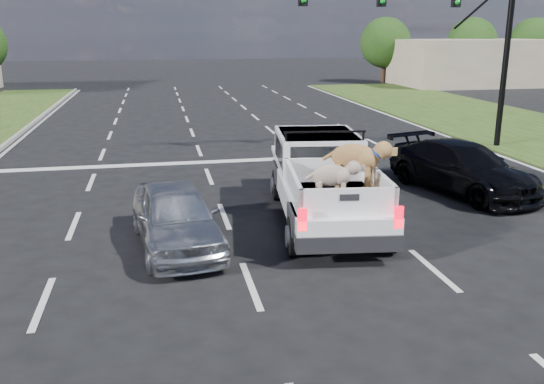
{
  "coord_description": "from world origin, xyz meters",
  "views": [
    {
      "loc": [
        -3.22,
        -9.25,
        4.38
      ],
      "look_at": [
        -0.97,
        2.0,
        1.12
      ],
      "focal_mm": 38.0,
      "sensor_mm": 36.0,
      "label": 1
    }
  ],
  "objects_px": {
    "pickup_truck": "(325,178)",
    "black_coupe": "(462,168)",
    "traffic_signal": "(449,19)",
    "silver_sedan": "(176,216)"
  },
  "relations": [
    {
      "from": "traffic_signal",
      "to": "black_coupe",
      "type": "relative_size",
      "value": 1.92
    },
    {
      "from": "pickup_truck",
      "to": "black_coupe",
      "type": "bearing_deg",
      "value": 26.57
    },
    {
      "from": "pickup_truck",
      "to": "silver_sedan",
      "type": "distance_m",
      "value": 3.72
    },
    {
      "from": "pickup_truck",
      "to": "silver_sedan",
      "type": "height_order",
      "value": "pickup_truck"
    },
    {
      "from": "pickup_truck",
      "to": "silver_sedan",
      "type": "xyz_separation_m",
      "value": [
        -3.53,
        -1.13,
        -0.34
      ]
    },
    {
      "from": "silver_sedan",
      "to": "pickup_truck",
      "type": "bearing_deg",
      "value": 10.67
    },
    {
      "from": "pickup_truck",
      "to": "black_coupe",
      "type": "relative_size",
      "value": 1.24
    },
    {
      "from": "traffic_signal",
      "to": "pickup_truck",
      "type": "relative_size",
      "value": 1.55
    },
    {
      "from": "traffic_signal",
      "to": "pickup_truck",
      "type": "height_order",
      "value": "traffic_signal"
    },
    {
      "from": "silver_sedan",
      "to": "black_coupe",
      "type": "bearing_deg",
      "value": 11.73
    }
  ]
}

